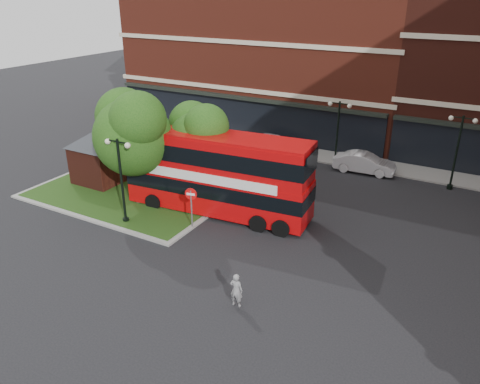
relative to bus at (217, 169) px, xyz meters
The scene contains 15 objects.
ground 5.14m from the bus, 67.51° to the right, with size 120.00×120.00×0.00m, color black.
pavement_far 12.90m from the bus, 82.46° to the left, with size 44.00×3.00×0.12m, color slate.
terrace_far_left 21.41m from the bus, 107.60° to the left, with size 26.00×12.00×14.00m, color maroon.
traffic_island 6.97m from the bus, behind, with size 12.60×7.60×0.15m.
kiosk 9.36m from the bus, behind, with size 6.51×6.51×3.60m.
tree_island_west 5.53m from the bus, 163.93° to the right, with size 5.40×4.71×7.21m.
tree_island_east 2.65m from the bus, 151.06° to the left, with size 4.46×3.90×6.29m.
lamp_island 5.41m from the bus, 135.35° to the right, with size 1.72×0.36×5.00m.
lamp_far_left 11.12m from the bus, 70.81° to the left, with size 1.72×0.36×5.00m.
lamp_far_right 15.69m from the bus, 42.02° to the left, with size 1.72×0.36×5.00m.
bus is the anchor object (origin of this frame).
woman 9.27m from the bus, 53.29° to the right, with size 0.57×0.37×1.56m, color gray.
car_silver 12.36m from the bus, 100.00° to the left, with size 1.61×4.01×1.37m, color silver.
car_white 12.32m from the bus, 61.55° to the left, with size 1.52×4.36×1.44m, color silver.
no_entry_sign 2.70m from the bus, 93.32° to the right, with size 0.67×0.21×2.44m.
Camera 1 is at (11.84, -17.30, 12.46)m, focal length 35.00 mm.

